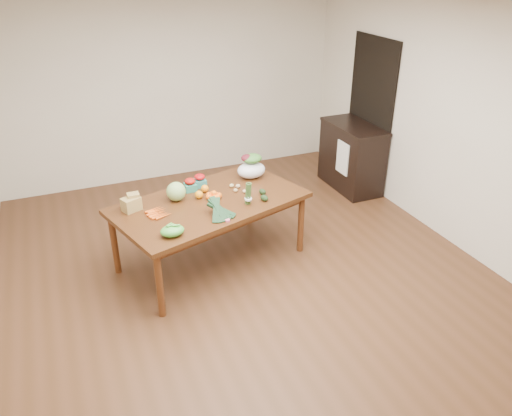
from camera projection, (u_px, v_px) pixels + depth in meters
name	position (u px, v px, depth m)	size (l,w,h in m)	color
floor	(249.00, 278.00, 5.30)	(6.00, 6.00, 0.00)	#51301B
ceiling	(247.00, 5.00, 4.05)	(5.00, 6.00, 0.02)	white
room_walls	(248.00, 160.00, 4.67)	(5.02, 6.02, 2.70)	silver
dining_table	(211.00, 232.00, 5.42)	(1.98, 1.10, 0.75)	#44240F
doorway_dark	(370.00, 114.00, 6.97)	(0.02, 1.00, 2.10)	black
cabinet	(352.00, 157.00, 7.12)	(0.52, 1.02, 0.94)	black
dish_towel	(342.00, 158.00, 6.86)	(0.02, 0.28, 0.45)	white
paper_bag	(131.00, 203.00, 5.02)	(0.24, 0.20, 0.17)	#A58649
cabbage	(176.00, 192.00, 5.21)	(0.20, 0.20, 0.20)	#9EB669
strawberry_basket_a	(190.00, 186.00, 5.45)	(0.13, 0.13, 0.11)	red
strawberry_basket_b	(200.00, 181.00, 5.55)	(0.13, 0.13, 0.11)	#BB0C10
orange_a	(199.00, 195.00, 5.28)	(0.09, 0.09, 0.09)	orange
orange_b	(205.00, 189.00, 5.42)	(0.08, 0.08, 0.08)	orange
orange_c	(213.00, 195.00, 5.29)	(0.08, 0.08, 0.08)	orange
mandarin_cluster	(214.00, 195.00, 5.27)	(0.18, 0.18, 0.10)	orange
carrots	(158.00, 213.00, 4.98)	(0.22, 0.24, 0.03)	#F45914
snap_pea_bag	(172.00, 231.00, 4.59)	(0.23, 0.17, 0.10)	green
kale_bunch	(221.00, 210.00, 4.89)	(0.32, 0.40, 0.16)	black
asparagus_bundle	(248.00, 194.00, 5.12)	(0.08, 0.08, 0.25)	#437736
potato_a	(236.00, 190.00, 5.43)	(0.05, 0.04, 0.04)	tan
potato_b	(245.00, 191.00, 5.41)	(0.05, 0.04, 0.04)	tan
potato_c	(238.00, 186.00, 5.52)	(0.05, 0.05, 0.05)	tan
potato_d	(232.00, 186.00, 5.53)	(0.05, 0.05, 0.04)	tan
potato_e	(248.00, 186.00, 5.52)	(0.06, 0.05, 0.05)	#D5C77B
avocado_a	(264.00, 198.00, 5.23)	(0.07, 0.10, 0.07)	black
avocado_b	(262.00, 192.00, 5.38)	(0.06, 0.09, 0.06)	black
salad_bag	(251.00, 167.00, 5.73)	(0.33, 0.25, 0.26)	white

